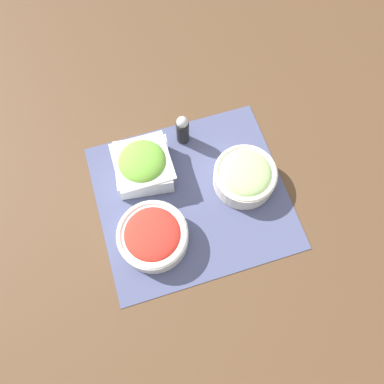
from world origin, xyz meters
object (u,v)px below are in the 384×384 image
tomato_bowl (153,236)px  lettuce_bowl (143,165)px  pepper_shaker (183,129)px  cucumber_bowl (245,175)px

tomato_bowl → lettuce_bowl: (-0.02, -0.19, 0.01)m
lettuce_bowl → pepper_shaker: 0.15m
cucumber_bowl → lettuce_bowl: bearing=-22.8°
cucumber_bowl → lettuce_bowl: size_ratio=1.03×
cucumber_bowl → tomato_bowl: bearing=17.6°
tomato_bowl → lettuce_bowl: size_ratio=1.10×
cucumber_bowl → pepper_shaker: size_ratio=1.61×
pepper_shaker → cucumber_bowl: bearing=124.2°
lettuce_bowl → pepper_shaker: size_ratio=1.56×
tomato_bowl → pepper_shaker: bearing=-120.7°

